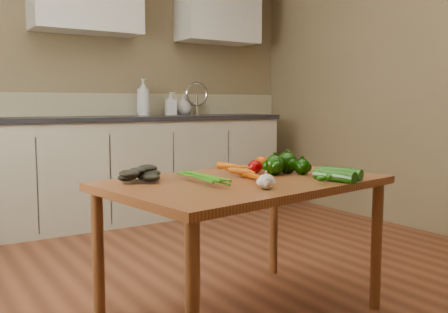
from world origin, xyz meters
TOP-DOWN VIEW (x-y plane):
  - room at (0.00, 0.17)m, footprint 4.04×5.04m
  - counter_run at (0.21, 2.19)m, footprint 2.84×0.64m
  - table at (-0.14, -0.04)m, footprint 1.34×0.97m
  - soap_bottle_a at (0.40, 2.33)m, footprint 0.18×0.17m
  - soap_bottle_b at (0.67, 2.31)m, footprint 0.12×0.12m
  - soap_bottle_c at (0.83, 2.36)m, footprint 0.19×0.19m
  - carrot_bunch at (-0.20, -0.01)m, footprint 0.25×0.21m
  - leafy_greens at (-0.58, 0.15)m, footprint 0.18×0.16m
  - garlic_bulb at (-0.22, -0.30)m, footprint 0.07×0.07m
  - pepper_a at (0.07, -0.00)m, footprint 0.10×0.10m
  - pepper_b at (0.16, 0.01)m, footprint 0.10×0.10m
  - pepper_c at (0.19, -0.07)m, footprint 0.08×0.08m
  - tomato_a at (0.03, 0.10)m, footprint 0.07×0.07m
  - tomato_b at (0.15, 0.21)m, footprint 0.07×0.07m
  - tomato_c at (0.18, 0.18)m, footprint 0.06×0.06m
  - zucchini_a at (0.24, -0.27)m, footprint 0.11×0.21m
  - zucchini_b at (0.16, -0.32)m, footprint 0.09×0.21m

SIDE VIEW (x-z plane):
  - counter_run at x=0.21m, z-range -0.11..1.03m
  - table at x=-0.14m, z-range 0.26..0.92m
  - zucchini_b at x=0.16m, z-range 0.66..0.72m
  - zucchini_a at x=0.24m, z-range 0.66..0.72m
  - tomato_c at x=0.18m, z-range 0.66..0.72m
  - garlic_bulb at x=-0.22m, z-range 0.66..0.73m
  - carrot_bunch at x=-0.20m, z-range 0.66..0.73m
  - tomato_a at x=0.03m, z-range 0.66..0.73m
  - tomato_b at x=0.15m, z-range 0.66..0.73m
  - pepper_c at x=0.19m, z-range 0.66..0.74m
  - leafy_greens at x=-0.58m, z-range 0.66..0.75m
  - pepper_a at x=0.07m, z-range 0.66..0.76m
  - pepper_b at x=0.16m, z-range 0.66..0.77m
  - soap_bottle_c at x=0.83m, z-range 0.90..1.09m
  - soap_bottle_b at x=0.67m, z-range 0.90..1.11m
  - soap_bottle_a at x=0.40m, z-range 0.90..1.23m
  - room at x=0.00m, z-range -0.07..2.57m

